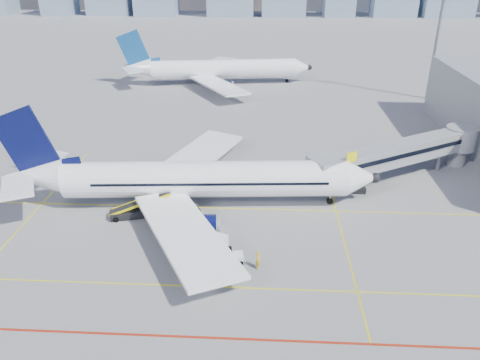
# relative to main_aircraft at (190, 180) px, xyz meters

# --- Properties ---
(ground) EXTENTS (420.00, 420.00, 0.00)m
(ground) POSITION_rel_main_aircraft_xyz_m (2.60, -8.61, -3.22)
(ground) COLOR gray
(ground) RESTS_ON ground
(apron_markings) EXTENTS (90.00, 35.12, 0.01)m
(apron_markings) POSITION_rel_main_aircraft_xyz_m (2.02, -12.52, -3.21)
(apron_markings) COLOR yellow
(apron_markings) RESTS_ON ground
(jet_bridge) EXTENTS (23.55, 15.78, 6.30)m
(jet_bridge) POSITION_rel_main_aircraft_xyz_m (26.11, 8.30, 0.52)
(jet_bridge) COLOR gray
(jet_bridge) RESTS_ON ground
(floodlight_mast_ne) EXTENTS (3.20, 0.61, 25.45)m
(floodlight_mast_ne) POSITION_rel_main_aircraft_xyz_m (40.60, 46.39, 10.37)
(floodlight_mast_ne) COLOR gray
(floodlight_mast_ne) RESTS_ON ground
(main_aircraft) EXTENTS (42.54, 37.03, 12.41)m
(main_aircraft) POSITION_rel_main_aircraft_xyz_m (0.00, 0.00, 0.00)
(main_aircraft) COLOR white
(main_aircraft) RESTS_ON ground
(second_aircraft) EXTENTS (42.13, 36.57, 12.34)m
(second_aircraft) POSITION_rel_main_aircraft_xyz_m (-2.75, 55.50, 0.00)
(second_aircraft) COLOR white
(second_aircraft) RESTS_ON ground
(baggage_tug) EXTENTS (2.31, 1.58, 1.50)m
(baggage_tug) POSITION_rel_main_aircraft_xyz_m (5.37, -10.98, -2.50)
(baggage_tug) COLOR white
(baggage_tug) RESTS_ON ground
(cargo_dolly) EXTENTS (3.93, 2.92, 1.97)m
(cargo_dolly) POSITION_rel_main_aircraft_xyz_m (3.22, -9.25, -2.14)
(cargo_dolly) COLOR black
(cargo_dolly) RESTS_ON ground
(belt_loader) EXTENTS (6.83, 3.21, 2.75)m
(belt_loader) POSITION_rel_main_aircraft_xyz_m (-5.90, -3.02, -2.51)
(belt_loader) COLOR black
(belt_loader) RESTS_ON ground
(ramp_worker) EXTENTS (0.51, 0.71, 1.80)m
(ramp_worker) POSITION_rel_main_aircraft_xyz_m (7.98, -11.68, -2.32)
(ramp_worker) COLOR gold
(ramp_worker) RESTS_ON ground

